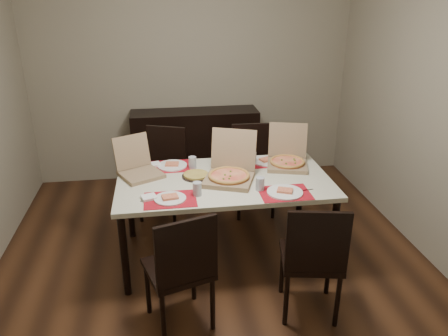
# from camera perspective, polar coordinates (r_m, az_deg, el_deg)

# --- Properties ---
(ground) EXTENTS (3.80, 4.00, 0.02)m
(ground) POSITION_cam_1_polar(r_m,az_deg,el_deg) (3.97, -1.23, -12.34)
(ground) COLOR #442615
(ground) RESTS_ON ground
(room_walls) EXTENTS (3.84, 4.02, 2.62)m
(room_walls) POSITION_cam_1_polar(r_m,az_deg,el_deg) (3.71, -2.35, 14.43)
(room_walls) COLOR gray
(room_walls) RESTS_ON ground
(sideboard) EXTENTS (1.50, 0.40, 0.90)m
(sideboard) POSITION_cam_1_polar(r_m,az_deg,el_deg) (5.34, -3.75, 2.76)
(sideboard) COLOR black
(sideboard) RESTS_ON ground
(dining_table) EXTENTS (1.80, 1.00, 0.75)m
(dining_table) POSITION_cam_1_polar(r_m,az_deg,el_deg) (3.74, 0.00, -2.36)
(dining_table) COLOR beige
(dining_table) RESTS_ON ground
(chair_near_left) EXTENTS (0.52, 0.52, 0.93)m
(chair_near_left) POSITION_cam_1_polar(r_m,az_deg,el_deg) (3.04, -5.59, -12.77)
(chair_near_left) COLOR black
(chair_near_left) RESTS_ON ground
(chair_near_right) EXTENTS (0.49, 0.49, 0.93)m
(chair_near_right) POSITION_cam_1_polar(r_m,az_deg,el_deg) (3.19, 11.53, -11.26)
(chair_near_right) COLOR black
(chair_near_right) RESTS_ON ground
(chair_far_left) EXTENTS (0.54, 0.54, 0.93)m
(chair_far_left) POSITION_cam_1_polar(r_m,az_deg,el_deg) (4.58, -7.87, -0.03)
(chair_far_left) COLOR black
(chair_far_left) RESTS_ON ground
(chair_far_right) EXTENTS (0.44, 0.44, 0.93)m
(chair_far_right) POSITION_cam_1_polar(r_m,az_deg,el_deg) (4.64, 3.77, 0.43)
(chair_far_right) COLOR black
(chair_far_right) RESTS_ON ground
(setting_near_left) EXTENTS (0.48, 0.30, 0.11)m
(setting_near_left) POSITION_cam_1_polar(r_m,az_deg,el_deg) (3.39, -6.46, -3.67)
(setting_near_left) COLOR #B00B1B
(setting_near_left) RESTS_ON dining_table
(setting_near_right) EXTENTS (0.46, 0.30, 0.11)m
(setting_near_right) POSITION_cam_1_polar(r_m,az_deg,el_deg) (3.49, 7.17, -2.88)
(setting_near_right) COLOR #B00B1B
(setting_near_right) RESTS_ON dining_table
(setting_far_left) EXTENTS (0.51, 0.30, 0.11)m
(setting_far_left) POSITION_cam_1_polar(r_m,az_deg,el_deg) (3.97, -6.41, 0.42)
(setting_far_left) COLOR #B00B1B
(setting_far_left) RESTS_ON dining_table
(setting_far_right) EXTENTS (0.48, 0.30, 0.11)m
(setting_far_right) POSITION_cam_1_polar(r_m,az_deg,el_deg) (4.07, 5.12, 1.02)
(setting_far_right) COLOR #B00B1B
(setting_far_right) RESTS_ON dining_table
(napkin_loose) EXTENTS (0.15, 0.15, 0.02)m
(napkin_loose) POSITION_cam_1_polar(r_m,az_deg,el_deg) (3.65, 1.08, -1.74)
(napkin_loose) COLOR white
(napkin_loose) RESTS_ON dining_table
(pizza_box_center) EXTENTS (0.52, 0.54, 0.39)m
(pizza_box_center) POSITION_cam_1_polar(r_m,az_deg,el_deg) (3.67, 0.76, -0.68)
(pizza_box_center) COLOR #83694B
(pizza_box_center) RESTS_ON dining_table
(pizza_box_right) EXTENTS (0.44, 0.47, 0.35)m
(pizza_box_right) POSITION_cam_1_polar(r_m,az_deg,el_deg) (4.01, 8.25, 1.10)
(pizza_box_right) COLOR #83694B
(pizza_box_right) RESTS_ON dining_table
(pizza_box_left) EXTENTS (0.45, 0.46, 0.32)m
(pizza_box_left) POSITION_cam_1_polar(r_m,az_deg,el_deg) (3.84, -11.08, -0.07)
(pizza_box_left) COLOR #83694B
(pizza_box_left) RESTS_ON dining_table
(faina_plate) EXTENTS (0.24, 0.24, 0.03)m
(faina_plate) POSITION_cam_1_polar(r_m,az_deg,el_deg) (3.75, -3.67, -0.97)
(faina_plate) COLOR black
(faina_plate) RESTS_ON dining_table
(dip_bowl) EXTENTS (0.12, 0.12, 0.03)m
(dip_bowl) POSITION_cam_1_polar(r_m,az_deg,el_deg) (3.92, 1.78, 0.10)
(dip_bowl) COLOR white
(dip_bowl) RESTS_ON dining_table
(soda_bottle) EXTENTS (0.09, 0.09, 0.26)m
(soda_bottle) POSITION_cam_1_polar(r_m,az_deg,el_deg) (3.98, -12.91, 1.41)
(soda_bottle) COLOR silver
(soda_bottle) RESTS_ON dining_table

